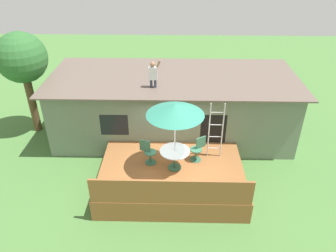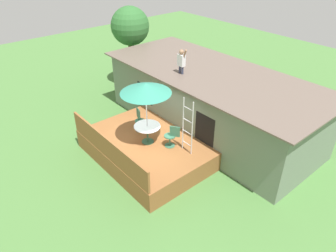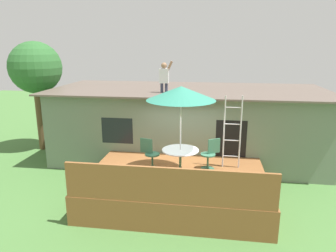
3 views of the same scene
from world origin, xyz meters
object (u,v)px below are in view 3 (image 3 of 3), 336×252
Objects in this scene: patio_table at (180,155)px; patio_chair_right at (210,154)px; patio_umbrella at (181,93)px; patio_chair_left at (150,154)px; person_figure at (164,75)px; step_ladder at (232,132)px; backyard_tree at (36,69)px.

patio_table is 1.13× the size of patio_chair_right.
patio_umbrella reaches higher than patio_table.
patio_umbrella reaches higher than patio_chair_left.
person_figure is (-0.86, 2.53, 2.00)m from patio_table.
patio_umbrella reaches higher than step_ladder.
backyard_tree is at bearing 167.50° from person_figure.
backyard_tree is at bearing 165.55° from patio_chair_left.
patio_table is 0.99m from patio_chair_left.
patio_umbrella is 1.15× the size of step_ladder.
patio_chair_right is at bearing 25.16° from patio_chair_left.
patio_chair_right is at bearing 32.44° from patio_umbrella.
patio_umbrella is at bearing 0.00° from patio_chair_right.
patio_umbrella is at bearing -30.35° from backyard_tree.
patio_table is 3.33m from person_figure.
backyard_tree is at bearing 149.65° from patio_table.
patio_chair_left is (-0.94, 0.30, -0.13)m from patio_table.
step_ladder is at bearing 28.55° from patio_chair_left.
backyard_tree is at bearing 149.65° from patio_umbrella.
backyard_tree reaches higher than patio_table.
patio_chair_right is at bearing -160.08° from step_ladder.
patio_table is 0.94× the size of person_figure.
step_ladder is 0.93m from patio_chair_right.
patio_table is at bearing -4.76° from patio_umbrella.
step_ladder is at bearing -20.88° from backyard_tree.
step_ladder is 8.59m from backyard_tree.
patio_chair_left is at bearing -92.13° from person_figure.
person_figure reaches higher than patio_chair_left.
patio_table is at bearing -0.00° from patio_chair_left.
patio_table is at bearing -71.32° from person_figure.
step_ladder is at bearing -37.46° from person_figure.
step_ladder is 2.39× the size of patio_chair_left.
patio_table is 1.13× the size of patio_chair_left.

